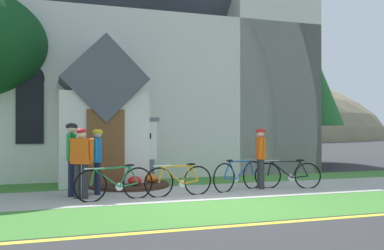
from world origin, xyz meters
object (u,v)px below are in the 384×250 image
Objects in this scene: church_sign at (126,141)px; cyclist_in_yellow_jersey at (72,153)px; bicycle_red at (239,175)px; bicycle_silver at (288,175)px; cyclist_in_orange_jersey at (97,157)px; roadside_conifer at (302,73)px; cyclist_in_green_jersey at (261,154)px; bicycle_white at (115,183)px; bicycle_blue at (179,180)px; cyclist_in_red_jersey at (81,158)px.

cyclist_in_yellow_jersey is at bearing -131.80° from church_sign.
bicycle_red is at bearing -4.52° from cyclist_in_yellow_jersey.
bicycle_silver is (1.41, -0.04, -0.02)m from bicycle_red.
roadside_conifer is at bearing 33.35° from cyclist_in_orange_jersey.
cyclist_in_green_jersey is (-0.73, 0.14, 0.55)m from bicycle_silver.
cyclist_in_orange_jersey is (-0.95, -1.63, -0.33)m from church_sign.
bicycle_white is at bearing -170.84° from cyclist_in_green_jersey.
bicycle_blue is 1.06× the size of cyclist_in_red_jersey.
bicycle_blue is 2.06m from cyclist_in_orange_jersey.
cyclist_in_orange_jersey is (-0.28, 0.97, 0.53)m from bicycle_white.
roadside_conifer reaches higher than bicycle_silver.
cyclist_in_green_jersey is at bearing -129.44° from roadside_conifer.
cyclist_in_orange_jersey is at bearing -120.28° from church_sign.
bicycle_blue is 2.60m from cyclist_in_yellow_jersey.
bicycle_red is at bearing 9.36° from bicycle_white.
cyclist_in_red_jersey is 0.70m from cyclist_in_orange_jersey.
cyclist_in_red_jersey reaches higher than bicycle_blue.
bicycle_red reaches higher than bicycle_blue.
roadside_conifer reaches higher than church_sign.
bicycle_white is 1.13× the size of cyclist_in_orange_jersey.
cyclist_in_red_jersey reaches higher than cyclist_in_green_jersey.
cyclist_in_red_jersey is (-1.37, -2.19, -0.32)m from church_sign.
bicycle_blue is 0.99× the size of bicycle_red.
roadside_conifer is at bearing 47.72° from bicycle_red.
bicycle_silver is at bearing -124.97° from roadside_conifer.
bicycle_blue is 1.52m from bicycle_white.
church_sign is 3.81m from cyclist_in_green_jersey.
cyclist_in_red_jersey is (-5.35, -0.08, 0.56)m from bicycle_silver.
bicycle_blue is 3.15m from bicycle_silver.
church_sign is 4.59m from bicycle_silver.
church_sign is at bearing -151.44° from roadside_conifer.
cyclist_in_red_jersey is (-3.94, -0.12, 0.54)m from bicycle_red.
roadside_conifer reaches higher than bicycle_white.
bicycle_blue is at bearing -7.23° from cyclist_in_red_jersey.
cyclist_in_red_jersey is at bearing -179.17° from bicycle_silver.
bicycle_white is at bearing -173.99° from bicycle_silver.
bicycle_red is 1.08× the size of cyclist_in_orange_jersey.
bicycle_red is 0.99× the size of cyclist_in_yellow_jersey.
bicycle_white is 0.98m from cyclist_in_red_jersey.
church_sign is at bearing 148.69° from cyclist_in_green_jersey.
cyclist_in_red_jersey is 1.01× the size of cyclist_in_orange_jersey.
roadside_conifer is (9.76, 6.42, 3.21)m from cyclist_in_orange_jersey.
bicycle_silver is 5.59m from cyclist_in_yellow_jersey.
bicycle_blue is at bearing 4.92° from bicycle_white.
roadside_conifer is (5.57, 6.77, 3.20)m from cyclist_in_green_jersey.
bicycle_red is 0.26× the size of roadside_conifer.
bicycle_white is (-1.52, -0.13, 0.01)m from bicycle_blue.
bicycle_white is (-4.64, -0.49, 0.01)m from bicycle_silver.
bicycle_white is at bearing -73.72° from cyclist_in_orange_jersey.
church_sign is 1.22× the size of cyclist_in_red_jersey.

